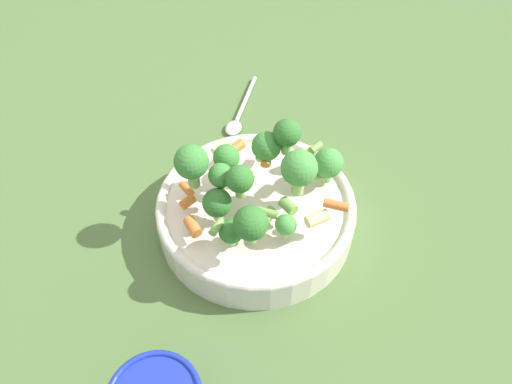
% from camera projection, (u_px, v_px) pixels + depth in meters
% --- Properties ---
extents(ground_plane, '(3.00, 3.00, 0.00)m').
position_uv_depth(ground_plane, '(256.00, 225.00, 0.69)').
color(ground_plane, '#4C6B38').
extents(bowl, '(0.26, 0.26, 0.05)m').
position_uv_depth(bowl, '(256.00, 212.00, 0.66)').
color(bowl, silver).
rests_on(bowl, ground_plane).
extents(pasta_salad, '(0.21, 0.21, 0.10)m').
position_uv_depth(pasta_salad, '(259.00, 177.00, 0.61)').
color(pasta_salad, '#8CB766').
rests_on(pasta_salad, bowl).
extents(spoon, '(0.15, 0.08, 0.01)m').
position_uv_depth(spoon, '(238.00, 116.00, 0.83)').
color(spoon, silver).
rests_on(spoon, ground_plane).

